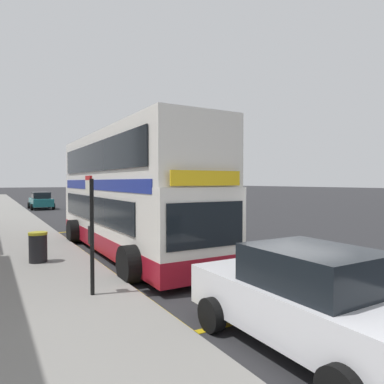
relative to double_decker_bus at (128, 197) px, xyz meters
The scene contains 7 objects.
ground_plane 26.58m from the double_decker_bus, 84.68° to the left, with size 260.00×260.00×0.00m, color #28282B.
double_decker_bus is the anchor object (origin of this frame).
bus_bay_markings 2.09m from the double_decker_bus, 88.55° to the right, with size 3.11×13.90×0.01m.
bus_stop_sign 5.28m from the double_decker_bus, 118.68° to the right, with size 0.09×0.51×2.63m.
parked_car_teal_kerbside 23.68m from the double_decker_bus, 90.38° to the left, with size 2.09×4.20×1.62m.
parked_car_white_behind 8.76m from the double_decker_bus, 91.27° to the right, with size 2.09×4.20×1.62m.
litter_bin 3.57m from the double_decker_bus, 167.19° to the right, with size 0.56×0.56×0.93m.
Camera 1 is at (-6.93, -6.77, 2.64)m, focal length 32.62 mm.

